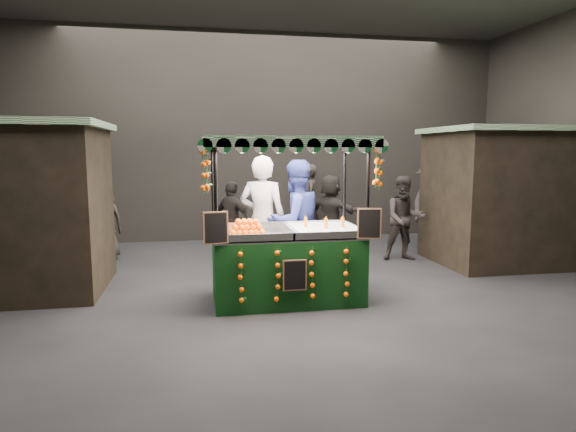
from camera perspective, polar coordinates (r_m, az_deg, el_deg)
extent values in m
plane|color=black|center=(7.51, 1.83, -9.15)|extent=(12.00, 12.00, 0.00)
cube|color=black|center=(12.14, -3.22, 9.13)|extent=(12.00, 0.10, 5.00)
cube|color=black|center=(2.58, 27.38, 14.47)|extent=(12.00, 0.10, 5.00)
cube|color=black|center=(8.57, -29.88, 0.46)|extent=(2.80, 2.00, 2.50)
cube|color=black|center=(10.44, 24.29, 1.88)|extent=(2.80, 2.00, 2.50)
cube|color=#125522|center=(10.41, 24.68, 9.01)|extent=(3.00, 2.20, 0.10)
cube|color=black|center=(7.16, -0.16, -6.05)|extent=(2.09, 1.14, 0.95)
cube|color=silver|center=(7.06, -0.16, -2.15)|extent=(2.09, 1.14, 0.04)
cylinder|color=black|center=(6.39, -8.28, -1.70)|extent=(0.05, 0.05, 2.28)
cylinder|color=black|center=(6.78, 9.14, -1.19)|extent=(0.05, 0.05, 2.28)
cylinder|color=black|center=(7.46, -8.61, -0.39)|extent=(0.05, 0.05, 2.28)
cylinder|color=black|center=(7.79, 6.48, -0.02)|extent=(0.05, 0.05, 2.28)
cube|color=#125522|center=(6.96, -0.17, 8.85)|extent=(2.33, 1.38, 0.08)
cube|color=white|center=(7.17, 4.32, -1.56)|extent=(0.93, 1.02, 0.08)
cube|color=black|center=(6.33, -8.35, -1.36)|extent=(0.32, 0.09, 0.42)
cube|color=black|center=(6.72, 9.39, -0.86)|extent=(0.32, 0.09, 0.42)
cube|color=black|center=(6.57, 0.79, -6.87)|extent=(0.32, 0.02, 0.42)
imported|color=gray|center=(7.95, -2.95, -0.50)|extent=(0.90, 0.76, 2.09)
imported|color=navy|center=(7.97, 0.83, -0.74)|extent=(1.20, 1.08, 2.02)
imported|color=black|center=(10.04, -21.25, 0.08)|extent=(0.71, 0.49, 1.89)
imported|color=#2B2423|center=(10.01, 13.32, -0.27)|extent=(0.90, 0.75, 1.67)
imported|color=black|center=(9.88, -6.46, -0.52)|extent=(0.92, 0.92, 1.57)
imported|color=#2D2725|center=(11.72, 16.13, 1.34)|extent=(1.42, 1.26, 1.91)
imported|color=#282421|center=(10.44, -20.57, -0.61)|extent=(0.89, 0.78, 1.53)
imported|color=#2D2825|center=(10.98, 4.97, 0.49)|extent=(1.26, 1.52, 1.64)
imported|color=#2D2725|center=(12.00, 2.43, 1.59)|extent=(0.48, 0.69, 1.84)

